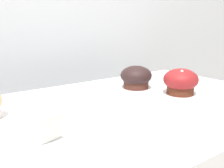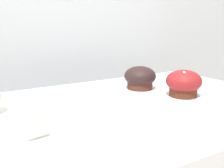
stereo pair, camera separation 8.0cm
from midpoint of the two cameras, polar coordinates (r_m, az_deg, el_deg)
wall_back at (r=1.28m, az=-15.71°, el=0.01°), size 3.20×0.10×1.80m
muffin_back_left at (r=0.93m, az=2.82°, el=1.43°), size 0.11×0.11×0.08m
muffin_back_right at (r=0.86m, az=12.18°, el=0.47°), size 0.11×0.11×0.08m
price_card at (r=0.54m, az=-17.44°, el=-8.82°), size 0.06×0.05×0.06m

